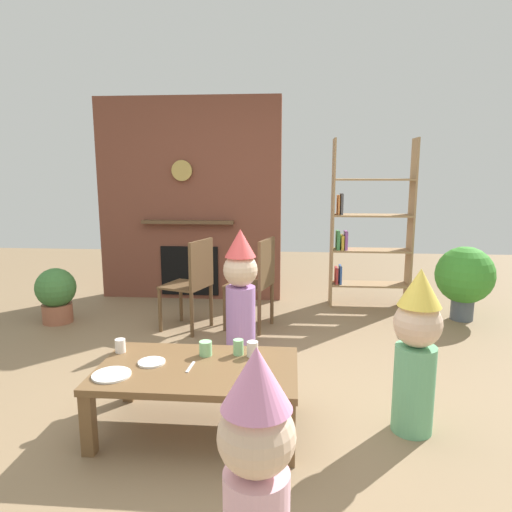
% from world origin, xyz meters
% --- Properties ---
extents(ground_plane, '(12.00, 12.00, 0.00)m').
position_xyz_m(ground_plane, '(0.00, 0.00, 0.00)').
color(ground_plane, '#846B4C').
extents(brick_fireplace_feature, '(2.20, 0.28, 2.40)m').
position_xyz_m(brick_fireplace_feature, '(-0.83, 2.60, 1.19)').
color(brick_fireplace_feature, brown).
rests_on(brick_fireplace_feature, ground_plane).
extents(bookshelf, '(0.90, 0.28, 1.90)m').
position_xyz_m(bookshelf, '(1.25, 2.40, 0.88)').
color(bookshelf, '#9E7A51').
rests_on(bookshelf, ground_plane).
extents(coffee_table, '(1.18, 0.70, 0.40)m').
position_xyz_m(coffee_table, '(-0.14, -0.35, 0.34)').
color(coffee_table, brown).
rests_on(coffee_table, ground_plane).
extents(paper_cup_near_left, '(0.07, 0.07, 0.09)m').
position_xyz_m(paper_cup_near_left, '(0.17, -0.17, 0.44)').
color(paper_cup_near_left, silver).
rests_on(paper_cup_near_left, coffee_table).
extents(paper_cup_near_right, '(0.06, 0.06, 0.10)m').
position_xyz_m(paper_cup_near_right, '(0.08, -0.15, 0.45)').
color(paper_cup_near_right, '#8CD18C').
rests_on(paper_cup_near_right, coffee_table).
extents(paper_cup_center, '(0.07, 0.07, 0.09)m').
position_xyz_m(paper_cup_center, '(-0.67, -0.17, 0.44)').
color(paper_cup_center, silver).
rests_on(paper_cup_center, coffee_table).
extents(paper_cup_far_left, '(0.08, 0.08, 0.09)m').
position_xyz_m(paper_cup_far_left, '(-0.12, -0.18, 0.44)').
color(paper_cup_far_left, '#8CD18C').
rests_on(paper_cup_far_left, coffee_table).
extents(paper_plate_front, '(0.22, 0.22, 0.01)m').
position_xyz_m(paper_plate_front, '(-0.59, -0.52, 0.40)').
color(paper_plate_front, white).
rests_on(paper_plate_front, coffee_table).
extents(paper_plate_rear, '(0.16, 0.16, 0.01)m').
position_xyz_m(paper_plate_rear, '(-0.42, -0.33, 0.40)').
color(paper_plate_rear, white).
rests_on(paper_plate_rear, coffee_table).
extents(birthday_cake_slice, '(0.10, 0.10, 0.07)m').
position_xyz_m(birthday_cake_slice, '(0.19, -0.50, 0.43)').
color(birthday_cake_slice, pink).
rests_on(birthday_cake_slice, coffee_table).
extents(table_fork, '(0.03, 0.15, 0.01)m').
position_xyz_m(table_fork, '(-0.17, -0.37, 0.40)').
color(table_fork, silver).
rests_on(table_fork, coffee_table).
extents(child_with_cone_hat, '(0.27, 0.27, 0.97)m').
position_xyz_m(child_with_cone_hat, '(0.30, -1.47, 0.51)').
color(child_with_cone_hat, '#EAB2C6').
rests_on(child_with_cone_hat, ground_plane).
extents(child_in_pink, '(0.28, 0.28, 0.99)m').
position_xyz_m(child_in_pink, '(1.14, -0.27, 0.53)').
color(child_in_pink, '#66B27F').
rests_on(child_in_pink, ground_plane).
extents(child_by_the_chairs, '(0.29, 0.29, 1.06)m').
position_xyz_m(child_by_the_chairs, '(-0.02, 0.91, 0.56)').
color(child_by_the_chairs, '#B27FCC').
rests_on(child_by_the_chairs, ground_plane).
extents(dining_chair_left, '(0.51, 0.51, 0.90)m').
position_xyz_m(dining_chair_left, '(-0.54, 1.38, 0.51)').
color(dining_chair_left, brown).
rests_on(dining_chair_left, ground_plane).
extents(dining_chair_middle, '(0.50, 0.50, 0.90)m').
position_xyz_m(dining_chair_middle, '(0.08, 1.49, 0.51)').
color(dining_chair_middle, brown).
rests_on(dining_chair_middle, ground_plane).
extents(potted_plant_tall, '(0.59, 0.59, 0.78)m').
position_xyz_m(potted_plant_tall, '(2.20, 1.94, 0.46)').
color(potted_plant_tall, '#4C5660').
rests_on(potted_plant_tall, ground_plane).
extents(potted_plant_short, '(0.40, 0.40, 0.57)m').
position_xyz_m(potted_plant_short, '(-2.00, 1.50, 0.31)').
color(potted_plant_short, '#9E5B42').
rests_on(potted_plant_short, ground_plane).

